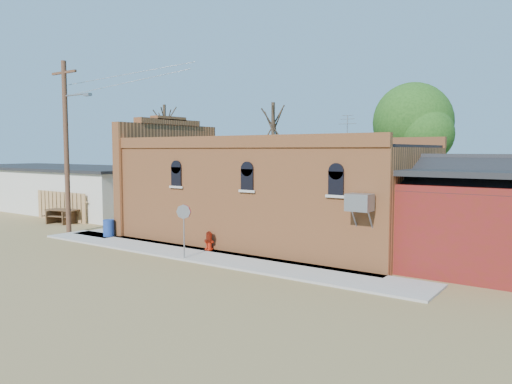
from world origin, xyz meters
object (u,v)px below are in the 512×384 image
Objects in this scene: fire_hydrant at (209,241)px; stop_sign at (184,217)px; brick_bar at (268,193)px; trash_barrel at (109,228)px; picnic_table at (63,214)px; utility_pole at (67,143)px.

fire_hydrant is 2.21m from stop_sign.
brick_bar is 19.67× the size of trash_barrel.
fire_hydrant is 0.35× the size of picnic_table.
utility_pole is 3.86× the size of picnic_table.
trash_barrel is at bearing 163.49° from stop_sign.
brick_bar is 7.59× the size of stop_sign.
brick_bar reaches higher than stop_sign.
stop_sign is (-0.35, -5.49, -0.60)m from brick_bar.
picnic_table is at bearing -170.24° from brick_bar.
utility_pole is 4.17× the size of stop_sign.
brick_bar is 13.65m from picnic_table.
utility_pole reaches higher than trash_barrel.
fire_hydrant is 0.38× the size of stop_sign.
trash_barrel is (-6.94, -3.99, -1.84)m from brick_bar.
utility_pole reaches higher than brick_bar.
picnic_table is at bearing 165.11° from trash_barrel.
stop_sign is 2.59× the size of trash_barrel.
brick_bar is 1.82× the size of utility_pole.
utility_pole is 9.99m from stop_sign.
stop_sign is 13.43m from picnic_table.
utility_pole is at bearing -44.44° from picnic_table.
utility_pole is 5.14m from trash_barrel.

